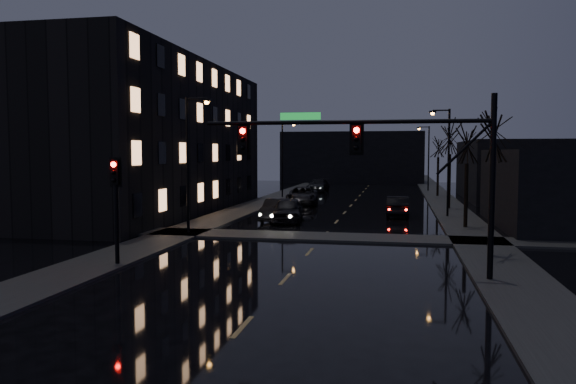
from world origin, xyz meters
The scene contains 22 objects.
ground centered at (0.00, 0.00, 0.00)m, with size 160.00×160.00×0.00m, color black.
sidewalk_left centered at (-8.50, 35.00, 0.06)m, with size 3.00×140.00×0.12m, color #2D2D2B.
sidewalk_right centered at (8.50, 35.00, 0.06)m, with size 3.00×140.00×0.12m, color #2D2D2B.
sidewalk_cross centered at (0.00, 18.50, 0.06)m, with size 40.00×3.00×0.12m, color #2D2D2B.
apartment_block centered at (-16.50, 30.00, 6.00)m, with size 12.00×30.00×12.00m, color black.
commercial_right_far centered at (17.00, 48.00, 3.00)m, with size 12.00×18.00×6.00m, color black.
far_block centered at (-3.00, 78.00, 4.00)m, with size 22.00×10.00×8.00m, color black.
signal_mast centered at (3.85, 9.00, 4.87)m, with size 11.11×0.41×7.00m.
signal_pole_left centered at (-7.50, 8.99, 3.01)m, with size 0.35×0.41×4.53m.
tree_near centered at (8.40, 14.00, 6.22)m, with size 3.52×3.52×8.08m.
tree_mid_a centered at (8.40, 24.00, 5.83)m, with size 3.30×3.30×7.58m.
tree_mid_b centered at (8.40, 36.00, 6.61)m, with size 3.74×3.74×8.59m.
tree_far centered at (8.40, 50.00, 6.06)m, with size 3.43×3.43×7.88m.
streetlight_l_near centered at (-7.58, 18.00, 4.77)m, with size 1.53×0.28×8.00m.
streetlight_l_far centered at (-7.58, 45.00, 4.77)m, with size 1.53×0.28×8.00m.
streetlight_r_mid centered at (7.58, 30.00, 4.77)m, with size 1.53×0.28×8.00m.
streetlight_r_far centered at (7.58, 58.00, 4.77)m, with size 1.53×0.28×8.00m.
oncoming_car_a centered at (-3.32, 25.23, 0.85)m, with size 2.00×4.96×1.69m, color black.
oncoming_car_b centered at (-4.20, 25.69, 0.77)m, with size 1.64×4.69×1.55m, color black.
oncoming_car_c centered at (-4.45, 37.93, 0.83)m, with size 2.75×5.96×1.66m, color black.
oncoming_car_d centered at (-5.44, 55.17, 0.78)m, with size 2.17×5.34×1.55m, color black.
lead_car centered at (4.18, 30.24, 0.76)m, with size 1.61×4.63×1.52m, color black.
Camera 1 is at (4.19, -12.74, 4.85)m, focal length 35.00 mm.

